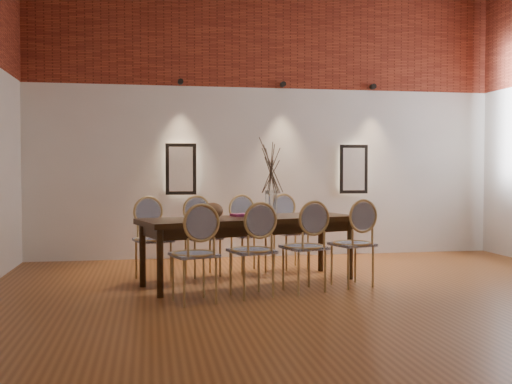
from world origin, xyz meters
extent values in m
cube|color=brown|center=(0.00, 0.00, -0.01)|extent=(7.00, 7.00, 0.02)
cube|color=silver|center=(0.00, 3.55, 2.00)|extent=(7.00, 0.10, 4.00)
cube|color=maroon|center=(0.00, 3.48, 3.25)|extent=(7.00, 0.02, 1.50)
cube|color=#FFEAC6|center=(-1.30, 3.45, 1.30)|extent=(0.36, 0.06, 0.66)
cube|color=#FFEAC6|center=(1.30, 3.45, 1.30)|extent=(0.36, 0.06, 0.66)
cylinder|color=black|center=(-1.30, 3.42, 2.55)|extent=(0.08, 0.10, 0.08)
cylinder|color=black|center=(0.20, 3.42, 2.55)|extent=(0.08, 0.10, 0.08)
cylinder|color=black|center=(1.60, 3.42, 2.55)|extent=(0.08, 0.10, 0.08)
cube|color=#331C0B|center=(-0.63, 1.44, 0.38)|extent=(2.60, 1.46, 0.75)
cylinder|color=silver|center=(-0.37, 1.52, 0.90)|extent=(0.14, 0.14, 0.30)
ellipsoid|color=brown|center=(-1.07, 1.26, 0.84)|extent=(0.24, 0.24, 0.18)
cube|color=#962A63|center=(-0.68, 1.61, 0.77)|extent=(0.30, 0.25, 0.03)
camera|label=1|loc=(-1.74, -5.24, 1.28)|focal=42.00mm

